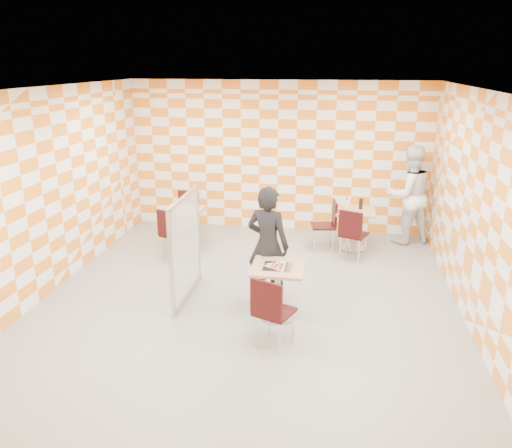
{
  "coord_description": "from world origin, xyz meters",
  "views": [
    {
      "loc": [
        1.18,
        -6.4,
        3.34
      ],
      "look_at": [
        0.1,
        0.2,
        1.15
      ],
      "focal_mm": 35.0,
      "sensor_mm": 36.0,
      "label": 1
    }
  ],
  "objects_px": {
    "main_table": "(278,283)",
    "chair_empty_far": "(187,211)",
    "empty_table": "(184,222)",
    "soda_bottle": "(361,204)",
    "second_table": "(355,223)",
    "partition": "(186,247)",
    "chair_main_front": "(271,308)",
    "man_white": "(409,195)",
    "chair_second_side": "(328,221)",
    "chair_second_front": "(352,231)",
    "chair_empty_near": "(172,231)",
    "man_dark": "(268,245)",
    "sport_bottle": "(346,204)"
  },
  "relations": [
    {
      "from": "empty_table",
      "to": "chair_second_front",
      "type": "relative_size",
      "value": 0.81
    },
    {
      "from": "chair_empty_far",
      "to": "partition",
      "type": "xyz_separation_m",
      "value": [
        0.75,
        -2.56,
        0.25
      ]
    },
    {
      "from": "empty_table",
      "to": "man_dark",
      "type": "bearing_deg",
      "value": -45.7
    },
    {
      "from": "main_table",
      "to": "chair_empty_far",
      "type": "bearing_deg",
      "value": 125.96
    },
    {
      "from": "chair_second_front",
      "to": "partition",
      "type": "relative_size",
      "value": 0.6
    },
    {
      "from": "chair_second_side",
      "to": "chair_second_front",
      "type": "bearing_deg",
      "value": -49.59
    },
    {
      "from": "main_table",
      "to": "man_dark",
      "type": "height_order",
      "value": "man_dark"
    },
    {
      "from": "man_dark",
      "to": "chair_second_front",
      "type": "bearing_deg",
      "value": -108.26
    },
    {
      "from": "chair_empty_near",
      "to": "chair_empty_far",
      "type": "relative_size",
      "value": 1.0
    },
    {
      "from": "sport_bottle",
      "to": "chair_empty_far",
      "type": "bearing_deg",
      "value": 179.2
    },
    {
      "from": "man_white",
      "to": "chair_second_side",
      "type": "bearing_deg",
      "value": 1.38
    },
    {
      "from": "chair_second_front",
      "to": "sport_bottle",
      "type": "height_order",
      "value": "sport_bottle"
    },
    {
      "from": "chair_main_front",
      "to": "chair_empty_near",
      "type": "xyz_separation_m",
      "value": [
        -2.08,
        2.55,
        0.0
      ]
    },
    {
      "from": "chair_empty_far",
      "to": "man_white",
      "type": "xyz_separation_m",
      "value": [
        4.21,
        0.42,
        0.4
      ]
    },
    {
      "from": "partition",
      "to": "sport_bottle",
      "type": "distance_m",
      "value": 3.41
    },
    {
      "from": "chair_main_front",
      "to": "partition",
      "type": "relative_size",
      "value": 0.6
    },
    {
      "from": "soda_bottle",
      "to": "chair_second_front",
      "type": "bearing_deg",
      "value": -102.78
    },
    {
      "from": "empty_table",
      "to": "partition",
      "type": "distance_m",
      "value": 2.08
    },
    {
      "from": "chair_empty_near",
      "to": "partition",
      "type": "bearing_deg",
      "value": -63.62
    },
    {
      "from": "main_table",
      "to": "man_white",
      "type": "bearing_deg",
      "value": 58.48
    },
    {
      "from": "chair_main_front",
      "to": "soda_bottle",
      "type": "bearing_deg",
      "value": 72.6
    },
    {
      "from": "chair_second_front",
      "to": "man_white",
      "type": "bearing_deg",
      "value": 47.23
    },
    {
      "from": "chair_second_front",
      "to": "chair_empty_near",
      "type": "relative_size",
      "value": 1.0
    },
    {
      "from": "sport_bottle",
      "to": "man_dark",
      "type": "bearing_deg",
      "value": -114.63
    },
    {
      "from": "second_table",
      "to": "sport_bottle",
      "type": "bearing_deg",
      "value": 155.84
    },
    {
      "from": "man_dark",
      "to": "sport_bottle",
      "type": "xyz_separation_m",
      "value": [
        1.12,
        2.44,
        -0.02
      ]
    },
    {
      "from": "main_table",
      "to": "chair_empty_near",
      "type": "distance_m",
      "value": 2.71
    },
    {
      "from": "chair_second_front",
      "to": "man_dark",
      "type": "relative_size",
      "value": 0.54
    },
    {
      "from": "partition",
      "to": "man_white",
      "type": "xyz_separation_m",
      "value": [
        3.46,
        2.98,
        0.15
      ]
    },
    {
      "from": "chair_second_side",
      "to": "chair_empty_near",
      "type": "xyz_separation_m",
      "value": [
        -2.67,
        -0.98,
        0.0
      ]
    },
    {
      "from": "second_table",
      "to": "chair_second_front",
      "type": "xyz_separation_m",
      "value": [
        -0.06,
        -0.59,
        0.04
      ]
    },
    {
      "from": "man_white",
      "to": "sport_bottle",
      "type": "bearing_deg",
      "value": -0.2
    },
    {
      "from": "chair_second_front",
      "to": "chair_second_side",
      "type": "xyz_separation_m",
      "value": [
        -0.42,
        0.49,
        0.0
      ]
    },
    {
      "from": "chair_second_front",
      "to": "soda_bottle",
      "type": "distance_m",
      "value": 0.76
    },
    {
      "from": "empty_table",
      "to": "soda_bottle",
      "type": "relative_size",
      "value": 3.26
    },
    {
      "from": "soda_bottle",
      "to": "chair_empty_near",
      "type": "bearing_deg",
      "value": -160.2
    },
    {
      "from": "chair_main_front",
      "to": "chair_empty_far",
      "type": "height_order",
      "value": "same"
    },
    {
      "from": "empty_table",
      "to": "chair_second_front",
      "type": "height_order",
      "value": "chair_second_front"
    },
    {
      "from": "man_dark",
      "to": "soda_bottle",
      "type": "distance_m",
      "value": 2.81
    },
    {
      "from": "empty_table",
      "to": "soda_bottle",
      "type": "xyz_separation_m",
      "value": [
        3.22,
        0.57,
        0.34
      ]
    },
    {
      "from": "empty_table",
      "to": "soda_bottle",
      "type": "height_order",
      "value": "soda_bottle"
    },
    {
      "from": "chair_second_side",
      "to": "soda_bottle",
      "type": "height_order",
      "value": "soda_bottle"
    },
    {
      "from": "second_table",
      "to": "empty_table",
      "type": "height_order",
      "value": "same"
    },
    {
      "from": "chair_empty_near",
      "to": "man_dark",
      "type": "relative_size",
      "value": 0.54
    },
    {
      "from": "chair_second_side",
      "to": "partition",
      "type": "bearing_deg",
      "value": -130.4
    },
    {
      "from": "chair_main_front",
      "to": "main_table",
      "type": "bearing_deg",
      "value": 90.98
    },
    {
      "from": "second_table",
      "to": "partition",
      "type": "xyz_separation_m",
      "value": [
        -2.47,
        -2.44,
        0.28
      ]
    },
    {
      "from": "chair_second_side",
      "to": "sport_bottle",
      "type": "distance_m",
      "value": 0.46
    },
    {
      "from": "chair_main_front",
      "to": "chair_empty_near",
      "type": "height_order",
      "value": "same"
    },
    {
      "from": "second_table",
      "to": "chair_main_front",
      "type": "height_order",
      "value": "chair_main_front"
    }
  ]
}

